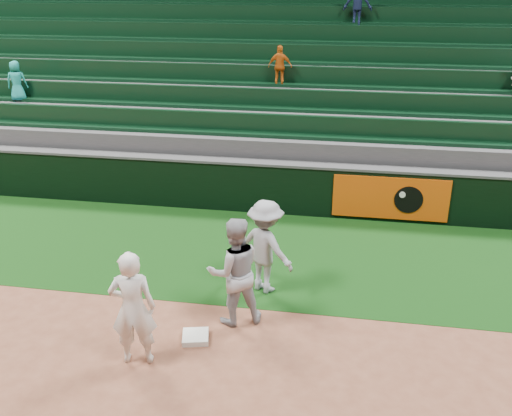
{
  "coord_description": "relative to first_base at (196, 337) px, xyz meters",
  "views": [
    {
      "loc": [
        1.98,
        -7.36,
        5.43
      ],
      "look_at": [
        0.35,
        2.3,
        1.3
      ],
      "focal_mm": 40.0,
      "sensor_mm": 36.0,
      "label": 1
    }
  ],
  "objects": [
    {
      "name": "ground",
      "position": [
        0.21,
        0.11,
        -0.05
      ],
      "size": [
        70.0,
        70.0,
        0.0
      ],
      "primitive_type": "plane",
      "color": "brown",
      "rests_on": "ground"
    },
    {
      "name": "field_wall",
      "position": [
        0.24,
        5.31,
        0.59
      ],
      "size": [
        36.0,
        0.45,
        1.25
      ],
      "color": "black",
      "rests_on": "ground"
    },
    {
      "name": "baserunner",
      "position": [
        0.52,
        0.63,
        0.88
      ],
      "size": [
        1.11,
        1.0,
        1.85
      ],
      "primitive_type": "imported",
      "rotation": [
        0.0,
        0.0,
        3.55
      ],
      "color": "#A7A9B2",
      "rests_on": "ground"
    },
    {
      "name": "base_coach",
      "position": [
        0.86,
        1.69,
        0.83
      ],
      "size": [
        1.3,
        1.13,
        1.74
      ],
      "primitive_type": "imported",
      "rotation": [
        0.0,
        0.0,
        2.61
      ],
      "color": "#999DA6",
      "rests_on": "foul_grass"
    },
    {
      "name": "first_baseman",
      "position": [
        -0.72,
        -0.64,
        0.86
      ],
      "size": [
        0.74,
        0.57,
        1.82
      ],
      "primitive_type": "imported",
      "rotation": [
        0.0,
        0.0,
        3.36
      ],
      "color": "white",
      "rests_on": "ground"
    },
    {
      "name": "foul_grass",
      "position": [
        0.21,
        3.11,
        -0.04
      ],
      "size": [
        36.0,
        4.2,
        0.01
      ],
      "primitive_type": "cube",
      "color": "black",
      "rests_on": "ground"
    },
    {
      "name": "first_base",
      "position": [
        0.0,
        0.0,
        0.0
      ],
      "size": [
        0.49,
        0.49,
        0.09
      ],
      "primitive_type": "cube",
      "rotation": [
        0.0,
        0.0,
        0.23
      ],
      "color": "white",
      "rests_on": "ground"
    },
    {
      "name": "stadium_seating",
      "position": [
        0.21,
        9.08,
        1.65
      ],
      "size": [
        36.0,
        5.95,
        5.16
      ],
      "color": "#39393C",
      "rests_on": "ground"
    }
  ]
}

